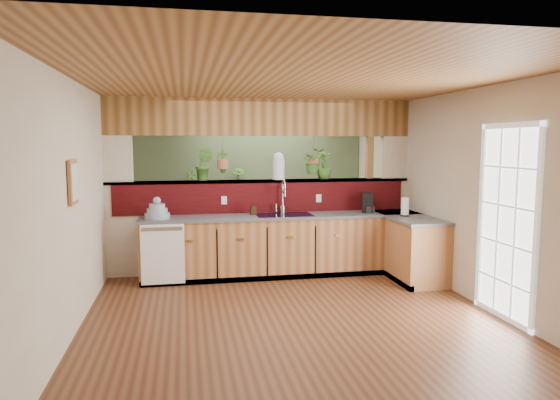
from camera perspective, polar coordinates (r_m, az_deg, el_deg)
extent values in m
cube|color=#502C18|center=(6.52, -0.03, -10.82)|extent=(4.60, 7.00, 0.01)
cube|color=brown|center=(6.26, -0.03, 12.56)|extent=(4.60, 7.00, 0.01)
cube|color=beige|center=(9.70, -3.93, 2.69)|extent=(4.60, 0.02, 2.60)
cube|color=beige|center=(2.93, 13.04, -6.25)|extent=(4.60, 0.02, 2.60)
cube|color=beige|center=(6.25, -21.24, 0.18)|extent=(0.02, 7.00, 2.60)
cube|color=beige|center=(7.06, 18.64, 0.95)|extent=(0.02, 7.00, 2.60)
cube|color=beige|center=(7.66, -1.94, -3.02)|extent=(4.60, 0.15, 1.35)
cube|color=#3C070A|center=(7.51, -1.85, 0.27)|extent=(4.40, 0.02, 0.45)
cube|color=brown|center=(7.57, -1.96, 2.18)|extent=(4.60, 0.21, 0.04)
cube|color=brown|center=(7.56, -1.99, 9.41)|extent=(4.60, 0.15, 0.55)
cube|color=beige|center=(7.52, -18.03, 4.35)|extent=(0.40, 0.15, 0.70)
cube|color=beige|center=(8.15, 12.83, 4.65)|extent=(0.40, 0.15, 0.70)
cube|color=brown|center=(8.02, 10.14, 1.82)|extent=(0.10, 0.10, 2.60)
cube|color=brown|center=(7.57, -1.96, 2.18)|extent=(4.60, 0.21, 0.04)
cube|color=brown|center=(7.56, -1.99, 9.41)|extent=(4.60, 0.15, 0.55)
cube|color=#4E6243|center=(9.68, -3.92, 2.69)|extent=(4.55, 0.02, 2.55)
cube|color=#965D34|center=(7.38, 0.45, -5.31)|extent=(4.10, 0.60, 0.86)
cube|color=#4F4F55|center=(7.30, 0.45, -1.85)|extent=(4.14, 0.64, 0.04)
cube|color=#965D34|center=(7.52, 14.38, -5.30)|extent=(0.60, 1.48, 0.86)
cube|color=#4F4F55|center=(7.44, 14.48, -1.90)|extent=(0.64, 1.52, 0.04)
cube|color=#965D34|center=(7.91, 13.03, -4.68)|extent=(0.60, 0.60, 0.86)
cube|color=#4F4F55|center=(7.83, 13.11, -1.45)|extent=(0.64, 0.64, 0.04)
cube|color=black|center=(7.22, 0.87, -8.77)|extent=(4.10, 0.06, 0.08)
cube|color=black|center=(7.50, 12.41, -8.34)|extent=(0.06, 1.48, 0.08)
cube|color=white|center=(6.94, -13.25, -6.07)|extent=(0.58, 0.02, 0.82)
cube|color=#B7B7B2|center=(6.86, -13.33, -3.24)|extent=(0.54, 0.01, 0.05)
cube|color=black|center=(7.30, 0.45, -1.81)|extent=(0.82, 0.50, 0.03)
cube|color=black|center=(7.28, -1.02, -2.51)|extent=(0.34, 0.40, 0.16)
cube|color=black|center=(7.35, 1.90, -2.42)|extent=(0.34, 0.40, 0.16)
cube|color=white|center=(5.98, 24.43, -2.64)|extent=(0.06, 1.02, 2.16)
cube|color=#965D34|center=(5.44, -22.58, 1.90)|extent=(0.03, 0.35, 0.45)
cube|color=silver|center=(5.43, -22.43, 1.90)|extent=(0.01, 0.27, 0.37)
cylinder|color=#B7B7B2|center=(7.49, 0.30, -1.05)|extent=(0.08, 0.08, 0.11)
cylinder|color=#B7B7B2|center=(7.47, 0.30, 0.47)|extent=(0.03, 0.03, 0.31)
torus|color=#B7B7B2|center=(7.38, 0.42, 1.61)|extent=(0.23, 0.05, 0.23)
cylinder|color=#B7B7B2|center=(7.29, 0.57, 0.94)|extent=(0.03, 0.03, 0.13)
cylinder|color=#B7B7B2|center=(7.47, -0.45, -0.90)|extent=(0.03, 0.03, 0.11)
cylinder|color=#8996B1|center=(7.13, -13.84, -1.77)|extent=(0.35, 0.35, 0.08)
cylinder|color=#8996B1|center=(7.12, -13.86, -1.20)|extent=(0.28, 0.28, 0.07)
cylinder|color=#8996B1|center=(7.11, -13.87, -0.68)|extent=(0.22, 0.22, 0.07)
sphere|color=#8996B1|center=(7.11, -13.89, -0.07)|extent=(0.11, 0.11, 0.11)
imported|color=#332412|center=(7.29, -3.08, -1.00)|extent=(0.08, 0.09, 0.18)
cube|color=black|center=(7.66, 9.95, -0.29)|extent=(0.16, 0.26, 0.30)
cube|color=black|center=(7.59, 10.18, -1.10)|extent=(0.14, 0.10, 0.10)
cylinder|color=silver|center=(7.61, 10.10, -0.78)|extent=(0.08, 0.08, 0.08)
cylinder|color=black|center=(7.39, 14.07, -1.71)|extent=(0.13, 0.13, 0.02)
cylinder|color=#B7B7B2|center=(7.37, 14.10, -0.69)|extent=(0.02, 0.02, 0.28)
cylinder|color=white|center=(7.37, 14.10, -0.69)|extent=(0.11, 0.11, 0.25)
cylinder|color=silver|center=(7.60, -0.17, 3.52)|extent=(0.19, 0.19, 0.31)
sphere|color=silver|center=(7.60, -0.17, 4.83)|extent=(0.16, 0.16, 0.16)
imported|color=#346021|center=(7.47, -8.67, 4.06)|extent=(0.33, 0.30, 0.48)
imported|color=#346021|center=(7.76, 5.06, 3.97)|extent=(0.26, 0.26, 0.42)
cylinder|color=brown|center=(7.48, -6.61, 5.94)|extent=(0.01, 0.01, 0.36)
cylinder|color=#985537|center=(7.49, -6.59, 4.12)|extent=(0.16, 0.16, 0.14)
imported|color=#346021|center=(7.48, -6.61, 5.76)|extent=(0.21, 0.17, 0.35)
cylinder|color=brown|center=(7.71, 3.84, 5.95)|extent=(0.01, 0.01, 0.36)
cylinder|color=#985537|center=(7.72, 3.83, 4.15)|extent=(0.18, 0.18, 0.15)
imported|color=#346021|center=(7.71, 3.84, 5.87)|extent=(0.35, 0.31, 0.38)
cube|color=black|center=(9.50, -6.51, -2.27)|extent=(1.59, 0.48, 1.05)
imported|color=#346021|center=(9.39, -9.97, 2.07)|extent=(0.26, 0.21, 0.42)
imported|color=#346021|center=(9.44, -4.81, 2.29)|extent=(0.26, 0.26, 0.46)
imported|color=#346021|center=(8.59, 0.17, -4.10)|extent=(0.67, 0.58, 0.72)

